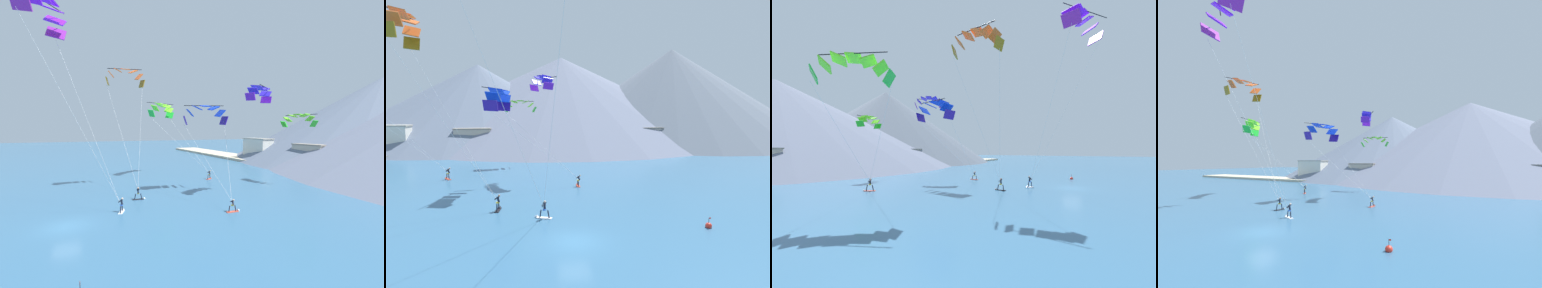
% 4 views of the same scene
% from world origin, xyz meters
% --- Properties ---
extents(ground_plane, '(400.00, 400.00, 0.00)m').
position_xyz_m(ground_plane, '(0.00, 0.00, 0.00)').
color(ground_plane, '#336084').
extents(kitesurfer_near_lead, '(1.77, 1.00, 1.77)m').
position_xyz_m(kitesurfer_near_lead, '(-2.32, 5.60, 0.52)').
color(kitesurfer_near_lead, white).
rests_on(kitesurfer_near_lead, ground).
extents(kitesurfer_near_trail, '(0.61, 1.75, 1.61)m').
position_xyz_m(kitesurfer_near_trail, '(2.89, 17.27, 0.43)').
color(kitesurfer_near_trail, '#E54C33').
rests_on(kitesurfer_near_trail, ground).
extents(kitesurfer_mid_center, '(0.63, 1.78, 1.76)m').
position_xyz_m(kitesurfer_mid_center, '(-6.70, 8.62, 0.52)').
color(kitesurfer_mid_center, black).
rests_on(kitesurfer_mid_center, ground).
extents(kitesurfer_far_left, '(1.33, 1.65, 1.81)m').
position_xyz_m(kitesurfer_far_left, '(-15.73, 24.02, 0.57)').
color(kitesurfer_far_left, '#E54C33').
rests_on(kitesurfer_far_left, ground).
extents(parafoil_kite_near_lead, '(8.86, 10.06, 22.01)m').
position_xyz_m(parafoil_kite_near_lead, '(-4.52, -1.77, 21.98)').
color(parafoil_kite_near_lead, purple).
extents(parafoil_kite_near_trail, '(11.85, 6.91, 11.89)m').
position_xyz_m(parafoil_kite_near_trail, '(-7.44, 18.80, 11.90)').
color(parafoil_kite_near_trail, '#2E168E').
extents(parafoil_kite_mid_center, '(8.75, 6.18, 17.78)m').
position_xyz_m(parafoil_kite_mid_center, '(-14.61, 8.30, 17.86)').
color(parafoil_kite_mid_center, '#8E6811').
extents(parafoil_kite_far_left, '(11.05, 10.02, 13.49)m').
position_xyz_m(parafoil_kite_far_left, '(-23.67, 17.25, 13.63)').
color(parafoil_kite_far_left, green).
extents(parafoil_kite_distant_high_outer, '(4.00, 5.39, 2.28)m').
position_xyz_m(parafoil_kite_distant_high_outer, '(-1.58, 24.25, 14.55)').
color(parafoil_kite_distant_high_outer, '#6419B9').
extents(parafoil_kite_distant_low_drift, '(6.32, 2.92, 2.22)m').
position_xyz_m(parafoil_kite_distant_low_drift, '(-5.40, 35.62, 11.25)').
color(parafoil_kite_distant_low_drift, green).
extents(race_marker_buoy, '(0.56, 0.56, 1.02)m').
position_xyz_m(race_marker_buoy, '(11.97, 1.10, 0.16)').
color(race_marker_buoy, red).
rests_on(race_marker_buoy, ground).
extents(shoreline_strip, '(180.00, 10.00, 0.70)m').
position_xyz_m(shoreline_strip, '(0.00, 49.94, 0.35)').
color(shoreline_strip, beige).
rests_on(shoreline_strip, ground).
extents(shore_building_quay_east, '(6.87, 4.76, 4.07)m').
position_xyz_m(shore_building_quay_east, '(-1.72, 52.04, 2.05)').
color(shore_building_quay_east, '#A89E8E').
rests_on(shore_building_quay_east, ground).
extents(shore_building_quay_west, '(5.54, 5.54, 5.89)m').
position_xyz_m(shore_building_quay_west, '(27.22, 52.56, 2.95)').
color(shore_building_quay_west, '#B7AD9E').
rests_on(shore_building_quay_west, ground).
extents(mountain_peak_central_summit, '(95.64, 95.64, 32.66)m').
position_xyz_m(mountain_peak_central_summit, '(48.16, 85.00, 16.33)').
color(mountain_peak_central_summit, slate).
rests_on(mountain_peak_central_summit, ground).
extents(mountain_peak_east_shoulder, '(128.55, 128.55, 30.98)m').
position_xyz_m(mountain_peak_east_shoulder, '(8.49, 99.45, 15.49)').
color(mountain_peak_east_shoulder, slate).
rests_on(mountain_peak_east_shoulder, ground).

